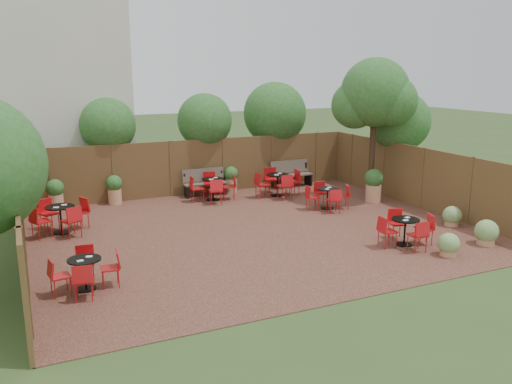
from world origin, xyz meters
name	(u,v)px	position (x,y,z in m)	size (l,w,h in m)	color
ground	(255,231)	(0.00, 0.00, 0.00)	(80.00, 80.00, 0.00)	#354F23
courtyard_paving	(255,231)	(0.00, 0.00, 0.01)	(12.00, 10.00, 0.02)	#3A1C17
fence_back	(198,167)	(0.00, 5.00, 1.00)	(12.00, 0.08, 2.00)	brown
fence_left	(21,222)	(-6.00, 0.00, 1.00)	(0.08, 10.00, 2.00)	brown
fence_right	(422,178)	(6.00, 0.00, 1.00)	(0.08, 10.00, 2.00)	brown
neighbour_building	(53,82)	(-4.50, 8.00, 4.00)	(5.00, 4.00, 8.00)	beige
overhang_foliage	(177,130)	(-1.49, 2.35, 2.68)	(15.69, 10.86, 2.63)	#23571C
courtyard_tree	(375,97)	(5.09, 1.53, 3.56)	(2.54, 2.44, 4.84)	black
park_bench_left	(204,182)	(0.10, 4.63, 0.51)	(1.55, 0.50, 0.96)	brown
park_bench_right	(291,173)	(3.64, 4.63, 0.53)	(1.63, 0.56, 1.00)	brown
bistro_tables	(231,206)	(-0.19, 1.28, 0.45)	(9.65, 8.11, 0.92)	black
planters	(214,186)	(0.08, 3.52, 0.58)	(10.59, 3.97, 1.14)	tan
low_shrubs	(466,231)	(4.68, -3.19, 0.31)	(2.49, 2.41, 0.66)	tan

